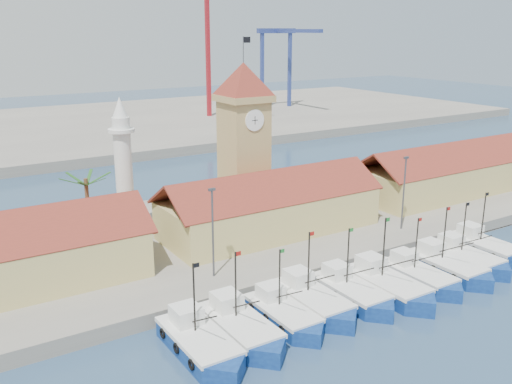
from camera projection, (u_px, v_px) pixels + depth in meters
ground at (388, 307)px, 53.28m from camera, size 400.00×400.00×0.00m
quay at (252, 227)px, 72.57m from camera, size 140.00×32.00×1.50m
terminal at (71, 129)px, 142.39m from camera, size 240.00×80.00×2.00m
boat_0 at (201, 345)px, 45.34m from camera, size 3.83×10.49×7.94m
boat_1 at (242, 330)px, 47.71m from camera, size 3.81×10.44×7.90m
boat_2 at (285, 316)px, 50.13m from camera, size 3.43×9.40×7.11m
boat_3 at (314, 302)px, 52.48m from camera, size 3.77×10.34×7.82m
boat_4 at (353, 294)px, 54.25m from camera, size 3.62×9.92×7.51m
boat_5 at (389, 287)px, 55.50m from camera, size 3.91×10.72×8.11m
boat_6 at (420, 278)px, 57.80m from camera, size 3.51×9.62×7.28m
boat_7 at (449, 268)px, 60.08m from camera, size 3.71×10.15×7.68m
boat_8 at (468, 259)px, 62.37m from camera, size 3.58×9.81×7.42m
boat_9 at (487, 249)px, 65.35m from camera, size 3.70×10.13×7.66m
hall_center at (270, 211)px, 68.43m from camera, size 27.04×10.13×7.61m
hall_right at (449, 176)px, 84.86m from camera, size 31.20×10.13×7.61m
clock_tower at (244, 138)px, 71.10m from camera, size 5.80×5.80×22.70m
minaret at (124, 167)px, 65.65m from camera, size 3.00×3.00×16.30m
palm_tree at (88, 207)px, 62.41m from camera, size 5.60×5.03×8.39m
lamp_posts at (315, 208)px, 61.50m from camera, size 80.70×0.25×9.03m
crane_red_right at (210, 29)px, 149.44m from camera, size 1.00×31.65×41.43m
gantry at (283, 47)px, 166.25m from camera, size 13.00×22.00×23.20m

